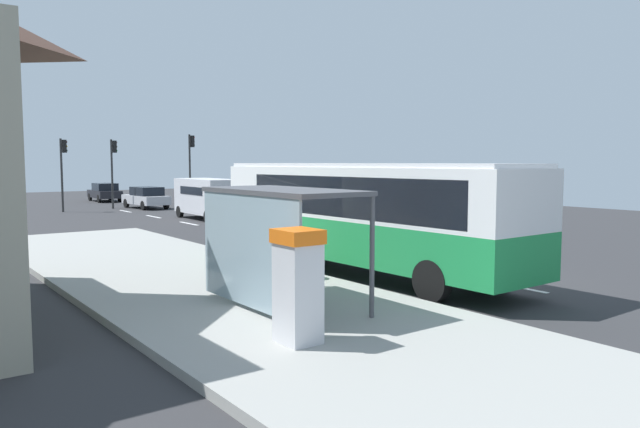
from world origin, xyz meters
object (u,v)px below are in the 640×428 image
Objects in this scene: traffic_light_far_side at (63,163)px; white_van at (208,196)px; traffic_light_near_side at (191,159)px; bus_shelter at (270,217)px; ticket_machine at (298,285)px; sedan_far at (146,197)px; bus at (362,211)px; traffic_light_median at (113,163)px; recycling_bin_yellow at (295,261)px; sedan_near at (105,192)px; recycling_bin_green at (281,257)px.

white_van is at bearing -62.55° from traffic_light_far_side.
white_van is 10.19m from traffic_light_near_side.
ticket_machine is at bearing -111.45° from bus_shelter.
sedan_far is 2.31× the size of ticket_machine.
bus is 18.43m from white_van.
bus_shelter is (-4.70, -2.54, 0.25)m from bus.
traffic_light_near_side is (3.30, 9.40, 2.14)m from white_van.
traffic_light_median is (-5.10, 1.60, -0.26)m from traffic_light_near_side.
traffic_light_far_side reaches higher than recycling_bin_yellow.
traffic_light_near_side is (3.20, -9.98, 2.69)m from sedan_near.
traffic_light_far_side is 0.99× the size of traffic_light_median.
ticket_machine reaches higher than recycling_bin_green.
traffic_light_far_side is (-8.59, 0.80, -0.29)m from traffic_light_near_side.
recycling_bin_green is 0.20× the size of traffic_light_median.
ticket_machine is at bearing -106.36° from sedan_far.
sedan_far is (4.02, 27.95, -1.05)m from bus.
recycling_bin_green is at bearing 169.41° from bus.
traffic_light_near_side is at bearing 70.67° from white_van.
sedan_near is 4.71× the size of recycling_bin_yellow.
traffic_light_far_side is (-5.40, -9.18, 2.40)m from sedan_near.
sedan_near is 40.88m from bus_shelter.
traffic_light_near_side reaches higher than traffic_light_far_side.
traffic_light_near_side is at bearing -9.82° from sedan_far.
bus_shelter is (-3.31, -30.74, -1.09)m from traffic_light_far_side.
ticket_machine is 0.40× the size of traffic_light_median.
bus_shelter is at bearing -102.19° from traffic_light_median.
traffic_light_far_side is at bearing 87.72° from recycling_bin_green.
traffic_light_median reaches higher than recycling_bin_yellow.
white_van is at bearing -80.71° from traffic_light_median.
sedan_far is 5.92m from traffic_light_far_side.
recycling_bin_green is at bearing -99.16° from traffic_light_median.
ticket_machine reaches higher than recycling_bin_yellow.
recycling_bin_green is at bearing -103.31° from sedan_far.
traffic_light_far_side reaches higher than ticket_machine.
white_van is at bearing 67.25° from bus_shelter.
sedan_near is 8.93m from traffic_light_median.
bus_shelter reaches higher than recycling_bin_green.
ticket_machine is at bearing -111.67° from traffic_light_near_side.
white_van is 24.84m from ticket_machine.
bus is 2.46× the size of sedan_far.
traffic_light_near_side is (7.21, 27.40, 1.64)m from bus.
bus reaches higher than recycling_bin_yellow.
bus reaches higher than ticket_machine.
sedan_far is at bearing 81.82° from bus.
sedan_near is 2.31× the size of ticket_machine.
recycling_bin_yellow is 1.00× the size of recycling_bin_green.
sedan_far is at bearing -2.62° from traffic_light_far_side.
traffic_light_median is at bearing -102.74° from sedan_near.
sedan_far is 3.26m from traffic_light_median.
recycling_bin_green is at bearing 53.64° from bus_shelter.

